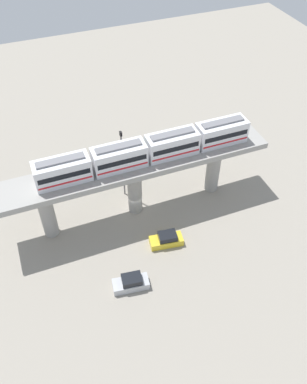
# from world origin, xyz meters

# --- Properties ---
(ground_plane) EXTENTS (120.00, 120.00, 0.00)m
(ground_plane) POSITION_xyz_m (0.00, 0.00, 0.00)
(ground_plane) COLOR gray
(viaduct) EXTENTS (5.20, 35.80, 8.36)m
(viaduct) POSITION_xyz_m (0.00, 0.00, 6.48)
(viaduct) COLOR #999691
(viaduct) RESTS_ON ground
(train) EXTENTS (2.64, 27.45, 3.24)m
(train) POSITION_xyz_m (0.00, 1.70, 9.89)
(train) COLOR silver
(train) RESTS_ON viaduct
(parked_car_silver) EXTENTS (2.37, 4.41, 1.76)m
(parked_car_silver) POSITION_xyz_m (11.50, -4.60, 0.74)
(parked_car_silver) COLOR #B2B5BA
(parked_car_silver) RESTS_ON ground
(parked_car_yellow) EXTENTS (2.38, 4.41, 1.76)m
(parked_car_yellow) POSITION_xyz_m (7.11, 1.69, 0.74)
(parked_car_yellow) COLOR yellow
(parked_car_yellow) RESTS_ON ground
(tree_near_viaduct) EXTENTS (3.46, 3.46, 4.98)m
(tree_near_viaduct) POSITION_xyz_m (-8.30, 0.33, 3.24)
(tree_near_viaduct) COLOR brown
(tree_near_viaduct) RESTS_ON ground
(signal_post) EXTENTS (0.44, 0.28, 10.96)m
(signal_post) POSITION_xyz_m (-3.40, -0.44, 6.01)
(signal_post) COLOR #4C4C51
(signal_post) RESTS_ON ground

